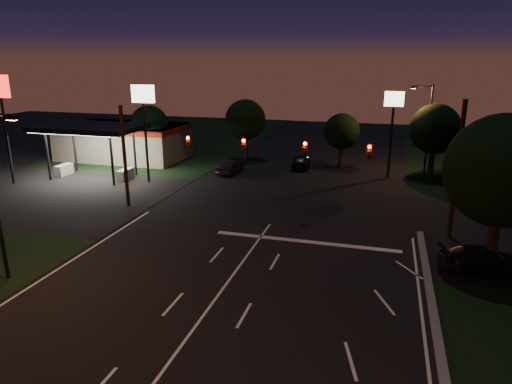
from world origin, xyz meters
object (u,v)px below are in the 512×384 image
(utility_pole_right, at_px, (448,236))
(tree_right_near, at_px, (503,172))
(car_oncoming_b, at_px, (231,167))
(car_oncoming_a, at_px, (301,161))
(car_cross, at_px, (484,259))

(utility_pole_right, xyz_separation_m, tree_right_near, (1.53, -4.83, 5.68))
(tree_right_near, xyz_separation_m, car_oncoming_b, (-21.11, 17.26, -4.97))
(car_oncoming_a, xyz_separation_m, car_oncoming_b, (-6.51, -4.32, -0.05))
(utility_pole_right, bearing_deg, car_oncoming_a, 128.01)
(car_oncoming_b, height_order, car_cross, car_oncoming_b)
(utility_pole_right, height_order, car_oncoming_b, utility_pole_right)
(utility_pole_right, relative_size, tree_right_near, 1.03)
(tree_right_near, distance_m, car_oncoming_b, 27.72)
(tree_right_near, xyz_separation_m, car_cross, (-0.30, -0.17, -4.98))
(utility_pole_right, bearing_deg, car_oncoming_b, 147.62)
(car_oncoming_a, distance_m, car_cross, 26.02)
(utility_pole_right, bearing_deg, car_cross, -76.26)
(tree_right_near, distance_m, car_cross, 4.99)
(tree_right_near, distance_m, car_oncoming_a, 26.51)
(utility_pole_right, xyz_separation_m, car_oncoming_b, (-19.59, 12.42, 0.71))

